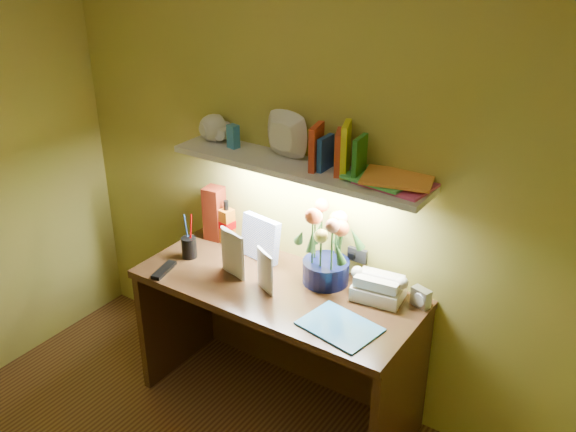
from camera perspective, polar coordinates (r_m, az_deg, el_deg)
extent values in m
cube|color=#361B0E|center=(3.31, -0.99, -11.69)|extent=(1.40, 0.60, 0.75)
cube|color=silver|center=(2.99, 11.73, -7.10)|extent=(0.10, 0.07, 0.09)
cube|color=#611A0A|center=(3.48, -6.55, 0.25)|extent=(0.11, 0.11, 0.30)
cylinder|color=black|center=(3.34, -8.82, -2.19)|extent=(0.10, 0.10, 0.19)
cube|color=black|center=(3.26, -10.96, -4.74)|extent=(0.08, 0.18, 0.02)
cube|color=#3586C3|center=(2.82, 4.61, -9.75)|extent=(0.36, 0.29, 0.01)
imported|color=beige|center=(3.20, -5.91, -2.76)|extent=(0.17, 0.07, 0.24)
imported|color=silver|center=(3.08, -2.72, -4.27)|extent=(0.14, 0.08, 0.20)
cube|color=silver|center=(2.98, 0.79, 4.31)|extent=(1.30, 0.25, 0.03)
imported|color=silver|center=(3.27, -7.66, 7.32)|extent=(0.18, 0.18, 0.11)
imported|color=silver|center=(3.24, -6.14, 7.06)|extent=(0.13, 0.13, 0.09)
imported|color=silver|center=(3.02, -0.70, 5.46)|extent=(0.25, 0.25, 0.06)
cube|color=silver|center=(3.29, -6.50, 7.45)|extent=(0.05, 0.04, 0.10)
cube|color=#3586C3|center=(3.19, -4.89, 7.06)|extent=(0.06, 0.05, 0.12)
cube|color=#B43820|center=(2.90, 2.53, 6.14)|extent=(0.06, 0.14, 0.21)
cube|color=yellow|center=(2.84, 5.15, 5.96)|extent=(0.08, 0.15, 0.23)
cube|color=#1E4EA2|center=(2.90, 3.35, 5.60)|extent=(0.02, 0.11, 0.16)
cube|color=#297B28|center=(2.80, 6.38, 5.15)|extent=(0.03, 0.13, 0.19)
cube|color=#B43820|center=(2.86, 4.53, 5.67)|extent=(0.08, 0.14, 0.19)
cube|color=#E65099|center=(2.80, 9.61, 2.91)|extent=(0.34, 0.26, 0.01)
cube|color=#54D263|center=(2.81, 8.19, 3.39)|extent=(0.31, 0.24, 0.01)
cube|color=#FF993B|center=(2.78, 9.74, 3.34)|extent=(0.34, 0.28, 0.01)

